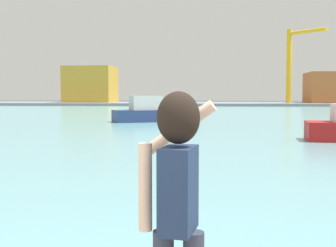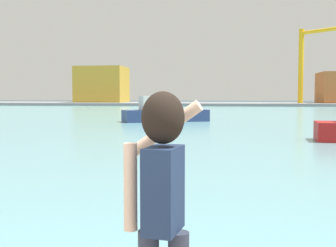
{
  "view_description": "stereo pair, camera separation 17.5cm",
  "coord_description": "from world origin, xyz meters",
  "px_view_note": "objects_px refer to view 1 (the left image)",
  "views": [
    {
      "loc": [
        0.81,
        -1.92,
        2.25
      ],
      "look_at": [
        0.05,
        4.6,
        1.82
      ],
      "focal_mm": 47.69,
      "sensor_mm": 36.0,
      "label": 1
    },
    {
      "loc": [
        0.99,
        -1.9,
        2.25
      ],
      "look_at": [
        0.05,
        4.6,
        1.82
      ],
      "focal_mm": 47.69,
      "sensor_mm": 36.0,
      "label": 2
    }
  ],
  "objects_px": {
    "person_photographer": "(177,194)",
    "warehouse_left": "(91,85)",
    "boat_moored": "(154,113)",
    "port_crane": "(293,59)"
  },
  "relations": [
    {
      "from": "person_photographer",
      "to": "warehouse_left",
      "type": "height_order",
      "value": "warehouse_left"
    },
    {
      "from": "boat_moored",
      "to": "port_crane",
      "type": "height_order",
      "value": "port_crane"
    },
    {
      "from": "boat_moored",
      "to": "warehouse_left",
      "type": "relative_size",
      "value": 0.7
    },
    {
      "from": "person_photographer",
      "to": "warehouse_left",
      "type": "distance_m",
      "value": 96.37
    },
    {
      "from": "warehouse_left",
      "to": "port_crane",
      "type": "bearing_deg",
      "value": -6.47
    },
    {
      "from": "port_crane",
      "to": "boat_moored",
      "type": "bearing_deg",
      "value": -109.91
    },
    {
      "from": "person_photographer",
      "to": "boat_moored",
      "type": "relative_size",
      "value": 0.24
    },
    {
      "from": "person_photographer",
      "to": "port_crane",
      "type": "height_order",
      "value": "port_crane"
    },
    {
      "from": "person_photographer",
      "to": "port_crane",
      "type": "bearing_deg",
      "value": -0.8
    },
    {
      "from": "person_photographer",
      "to": "boat_moored",
      "type": "distance_m",
      "value": 33.76
    }
  ]
}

